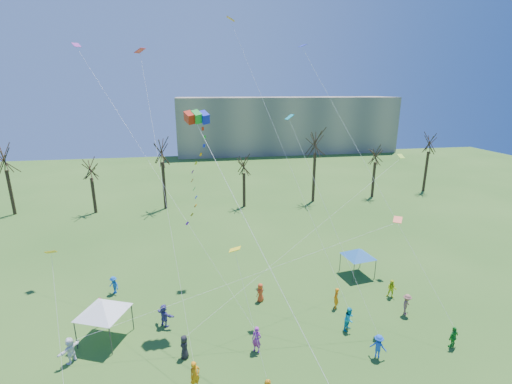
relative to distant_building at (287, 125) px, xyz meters
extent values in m
cube|color=gray|center=(0.00, 0.00, 0.00)|extent=(60.00, 14.00, 15.00)
cylinder|color=black|center=(-51.62, -44.69, -4.31)|extent=(0.44, 0.44, 6.39)
cylinder|color=black|center=(-40.44, -46.03, -4.94)|extent=(0.44, 0.44, 5.12)
cylinder|color=black|center=(-30.64, -45.85, -4.00)|extent=(0.44, 0.44, 7.00)
cylinder|color=black|center=(-18.98, -47.01, -4.92)|extent=(0.44, 0.44, 5.16)
cylinder|color=black|center=(-7.90, -46.42, -3.64)|extent=(0.44, 0.44, 7.73)
cylinder|color=black|center=(2.54, -45.75, -4.61)|extent=(0.44, 0.44, 5.78)
cylinder|color=black|center=(13.09, -44.06, -4.05)|extent=(0.44, 0.44, 6.91)
cube|color=red|center=(-26.40, -71.93, 7.70)|extent=(0.80, 1.15, 1.02)
cube|color=green|center=(-25.89, -71.93, 7.70)|extent=(0.80, 1.15, 1.02)
cube|color=#0F1EC6|center=(-25.39, -71.93, 7.70)|extent=(0.80, 1.15, 1.02)
cylinder|color=white|center=(-22.81, -79.07, 0.90)|extent=(0.02, 0.02, 19.54)
cylinder|color=#3F3F44|center=(-34.72, -75.47, -6.42)|extent=(0.09, 0.09, 2.15)
cylinder|color=#3F3F44|center=(-32.26, -76.50, -6.42)|extent=(0.09, 0.09, 2.15)
cylinder|color=#3F3F44|center=(-33.70, -73.02, -6.42)|extent=(0.09, 0.09, 2.15)
cylinder|color=#3F3F44|center=(-31.24, -74.04, -6.42)|extent=(0.09, 0.09, 2.15)
pyramid|color=white|center=(-32.98, -74.76, -4.89)|extent=(3.78, 3.78, 0.92)
cylinder|color=#3F3F44|center=(-12.34, -70.65, -6.56)|extent=(0.07, 0.07, 1.88)
cylinder|color=#3F3F44|center=(-10.04, -70.32, -6.56)|extent=(0.07, 0.07, 1.88)
cylinder|color=#3F3F44|center=(-12.68, -68.34, -6.56)|extent=(0.07, 0.07, 1.88)
cylinder|color=#3F3F44|center=(-10.37, -68.01, -6.56)|extent=(0.07, 0.07, 1.88)
pyramid|color=#205BA4|center=(-11.36, -69.33, -5.21)|extent=(3.55, 3.55, 0.81)
imported|color=orange|center=(-26.81, -80.32, -6.58)|extent=(0.80, 0.73, 1.84)
imported|color=blue|center=(-14.89, -79.84, -6.67)|extent=(1.23, 1.13, 1.66)
imported|color=#1E8A2B|center=(-9.36, -79.90, -6.70)|extent=(1.02, 0.68, 1.60)
imported|color=white|center=(-34.71, -76.72, -6.60)|extent=(1.36, 1.69, 1.80)
imported|color=black|center=(-27.46, -77.62, -6.68)|extent=(0.64, 0.88, 1.65)
imported|color=purple|center=(-22.68, -77.91, -6.57)|extent=(0.81, 0.76, 1.86)
imported|color=#0D9AC0|center=(-15.59, -76.89, -6.58)|extent=(1.13, 1.09, 1.84)
imported|color=#915C4F|center=(-10.37, -75.94, -6.63)|extent=(1.28, 1.24, 1.75)
imported|color=#FF548A|center=(-33.86, -72.24, -6.60)|extent=(0.84, 1.14, 1.80)
imported|color=#474290|center=(-28.99, -74.02, -6.61)|extent=(1.57, 1.51, 1.79)
imported|color=#E0441C|center=(-21.31, -72.09, -6.69)|extent=(0.93, 0.90, 1.61)
imported|color=orange|center=(-15.48, -74.13, -6.61)|extent=(0.61, 0.75, 1.77)
imported|color=#CEDC17|center=(-10.22, -73.53, -6.70)|extent=(0.99, 0.96, 1.61)
imported|color=#1653B1|center=(-33.59, -68.68, -6.70)|extent=(1.17, 1.11, 1.59)
cube|color=#FDB00D|center=(-34.65, -77.22, 0.57)|extent=(0.67, 0.74, 0.39)
cylinder|color=white|center=(-34.00, -79.52, -2.81)|extent=(0.01, 0.01, 7.97)
cube|color=#EC274A|center=(-30.01, -66.52, 12.54)|extent=(0.95, 0.92, 0.37)
cylinder|color=white|center=(-28.41, -73.42, 3.17)|extent=(0.01, 0.01, 23.17)
cube|color=yellow|center=(-24.23, -79.58, 0.97)|extent=(0.74, 0.65, 0.25)
cylinder|color=white|center=(-23.54, -80.86, -2.62)|extent=(0.01, 0.01, 7.37)
cube|color=#16A2A8|center=(-19.13, -71.87, 7.63)|extent=(0.66, 0.61, 0.37)
cylinder|color=white|center=(-17.01, -75.85, 0.72)|extent=(0.01, 0.01, 16.19)
cube|color=#2531D7|center=(-16.10, -64.68, 13.37)|extent=(0.82, 0.74, 0.27)
cylinder|color=white|center=(-12.73, -72.29, 3.59)|extent=(0.01, 0.01, 25.39)
cube|color=red|center=(-12.15, -76.16, 0.68)|extent=(0.89, 0.92, 0.27)
cylinder|color=white|center=(-23.43, -76.44, -2.76)|extent=(0.01, 0.01, 23.48)
cube|color=#ABED37|center=(-7.15, -67.84, 3.59)|extent=(0.55, 0.64, 0.33)
cylinder|color=white|center=(-17.31, -72.73, -1.31)|extent=(0.01, 0.01, 24.42)
cube|color=purple|center=(-35.97, -61.61, 13.38)|extent=(0.90, 0.93, 0.41)
cylinder|color=white|center=(-29.33, -69.76, 3.59)|extent=(0.01, 0.01, 28.46)
cube|color=#FF980D|center=(-22.40, -63.31, 15.61)|extent=(0.75, 0.63, 0.41)
cylinder|color=white|center=(-18.99, -70.10, 4.70)|extent=(0.01, 0.01, 26.25)
camera|label=1|loc=(-26.31, -97.79, 9.62)|focal=25.00mm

